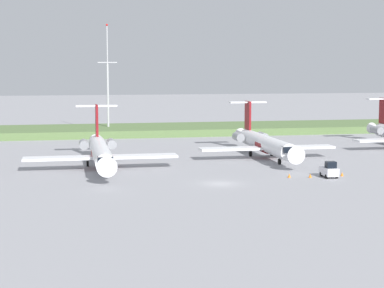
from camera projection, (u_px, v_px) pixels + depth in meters
name	position (u px, v px, depth m)	size (l,w,h in m)	color
ground_plane	(181.00, 154.00, 115.08)	(500.00, 500.00, 0.00)	#939399
grass_berm	(153.00, 130.00, 151.05)	(320.00, 20.00, 1.61)	#597542
regional_jet_third	(100.00, 151.00, 99.13)	(22.81, 31.00, 9.00)	white
regional_jet_fourth	(264.00, 143.00, 110.39)	(22.81, 31.00, 9.00)	white
antenna_mast	(108.00, 89.00, 149.38)	(4.40, 0.50, 24.89)	#B2B2B7
baggage_tug	(329.00, 170.00, 90.64)	(1.72, 3.20, 2.30)	silver
safety_cone_front_marker	(289.00, 176.00, 90.64)	(0.44, 0.44, 0.55)	orange
safety_cone_mid_marker	(310.00, 176.00, 90.60)	(0.44, 0.44, 0.55)	orange
safety_cone_rear_marker	(342.00, 174.00, 91.85)	(0.44, 0.44, 0.55)	orange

